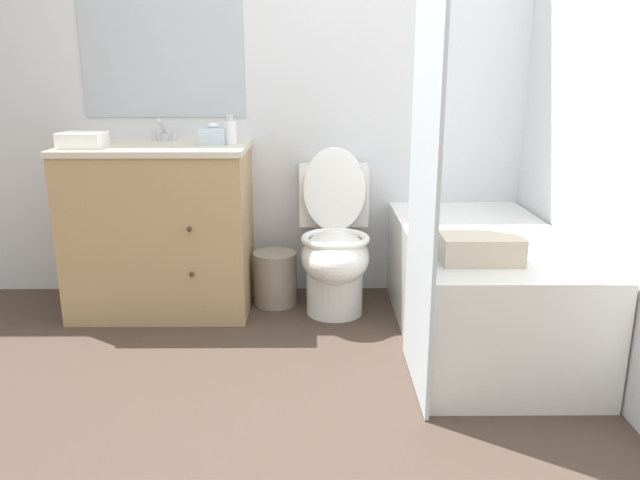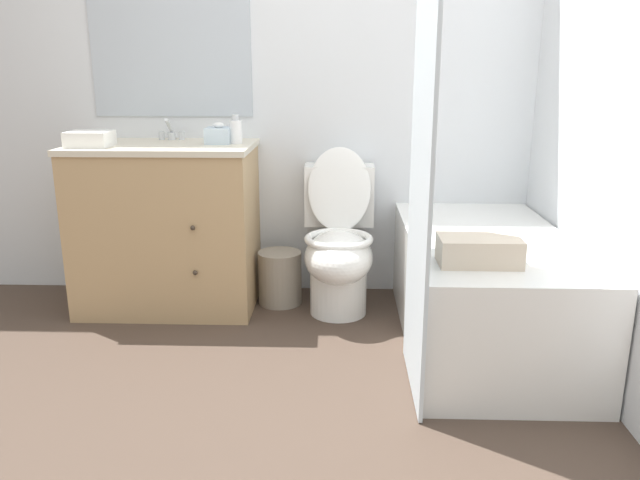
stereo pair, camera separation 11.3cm
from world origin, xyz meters
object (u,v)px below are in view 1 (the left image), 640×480
object	(u,v)px
vanity_cabinet	(162,227)
tissue_box	(213,136)
wastebasket	(275,278)
sink_faucet	(164,134)
bath_towel_folded	(481,249)
bathtub	(481,286)
soap_dispenser	(230,131)
hand_towel_folded	(82,140)
toilet	(335,246)

from	to	relation	value
vanity_cabinet	tissue_box	size ratio (longest dim) A/B	6.53
vanity_cabinet	wastebasket	distance (m)	0.67
sink_faucet	bath_towel_folded	size ratio (longest dim) A/B	0.45
sink_faucet	bathtub	xyz separation A→B (m)	(1.61, -0.61, -0.66)
soap_dispenser	hand_towel_folded	distance (m)	0.72
sink_faucet	bathtub	distance (m)	1.84
tissue_box	toilet	bearing A→B (deg)	-7.27
vanity_cabinet	toilet	xyz separation A→B (m)	(0.92, -0.06, -0.09)
tissue_box	bath_towel_folded	xyz separation A→B (m)	(1.18, -0.88, -0.35)
soap_dispenser	bathtub	bearing A→B (deg)	-20.07
bathtub	bath_towel_folded	bearing A→B (deg)	-107.31
toilet	bathtub	size ratio (longest dim) A/B	0.61
bathtub	soap_dispenser	xyz separation A→B (m)	(-1.22, 0.45, 0.69)
hand_towel_folded	bath_towel_folded	distance (m)	1.97
tissue_box	bath_towel_folded	bearing A→B (deg)	-36.73
vanity_cabinet	sink_faucet	xyz separation A→B (m)	(-0.00, 0.18, 0.47)
soap_dispenser	bath_towel_folded	world-z (taller)	soap_dispenser
toilet	soap_dispenser	size ratio (longest dim) A/B	5.80
sink_faucet	soap_dispenser	size ratio (longest dim) A/B	0.95
bathtub	soap_dispenser	distance (m)	1.47
hand_towel_folded	soap_dispenser	bearing A→B (deg)	12.12
soap_dispenser	hand_towel_folded	bearing A→B (deg)	-167.88
sink_faucet	wastebasket	size ratio (longest dim) A/B	0.48
sink_faucet	bathtub	size ratio (longest dim) A/B	0.10
sink_faucet	toilet	bearing A→B (deg)	-14.49
vanity_cabinet	sink_faucet	size ratio (longest dim) A/B	6.62
vanity_cabinet	sink_faucet	bearing A→B (deg)	90.00
soap_dispenser	bath_towel_folded	distance (m)	1.45
vanity_cabinet	soap_dispenser	distance (m)	0.63
vanity_cabinet	tissue_box	xyz separation A→B (m)	(0.29, 0.02, 0.48)
wastebasket	soap_dispenser	size ratio (longest dim) A/B	1.98
wastebasket	hand_towel_folded	xyz separation A→B (m)	(-0.92, -0.17, 0.78)
soap_dispenser	wastebasket	bearing A→B (deg)	5.13
toilet	bathtub	bearing A→B (deg)	-28.22
toilet	hand_towel_folded	world-z (taller)	hand_towel_folded
wastebasket	hand_towel_folded	distance (m)	1.22
sink_faucet	toilet	size ratio (longest dim) A/B	0.16
bathtub	tissue_box	xyz separation A→B (m)	(-1.31, 0.45, 0.67)
sink_faucet	tissue_box	bearing A→B (deg)	-28.29
wastebasket	tissue_box	xyz separation A→B (m)	(-0.30, -0.02, 0.78)
sink_faucet	bath_towel_folded	bearing A→B (deg)	-35.17
wastebasket	hand_towel_folded	bearing A→B (deg)	-169.48
sink_faucet	toilet	world-z (taller)	sink_faucet
sink_faucet	wastebasket	world-z (taller)	sink_faucet
tissue_box	vanity_cabinet	bearing A→B (deg)	-175.28
toilet	bathtub	world-z (taller)	toilet
soap_dispenser	hand_towel_folded	xyz separation A→B (m)	(-0.71, -0.15, -0.03)
soap_dispenser	tissue_box	bearing A→B (deg)	179.55
vanity_cabinet	bathtub	xyz separation A→B (m)	(1.61, -0.42, -0.19)
sink_faucet	tissue_box	xyz separation A→B (m)	(0.29, -0.16, 0.01)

